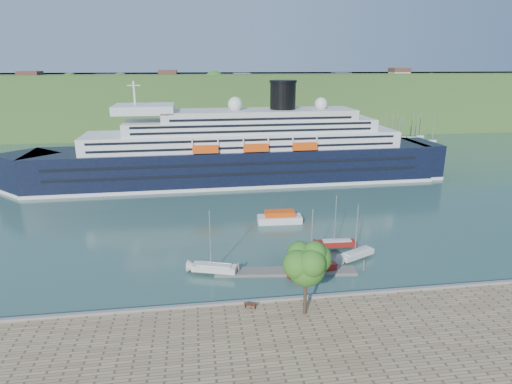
{
  "coord_description": "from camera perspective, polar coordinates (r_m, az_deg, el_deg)",
  "views": [
    {
      "loc": [
        -10.14,
        -44.32,
        28.0
      ],
      "look_at": [
        0.47,
        30.0,
        5.41
      ],
      "focal_mm": 30.0,
      "sensor_mm": 36.0,
      "label": 1
    }
  ],
  "objects": [
    {
      "name": "cruise_ship",
      "position": [
        103.49,
        -2.73,
        7.94
      ],
      "size": [
        108.75,
        17.57,
        24.37
      ],
      "primitive_type": null,
      "rotation": [
        0.0,
        0.0,
        0.02
      ],
      "color": "black",
      "rests_on": "ground"
    },
    {
      "name": "promenade_tree",
      "position": [
        47.96,
        6.66,
        -11.03
      ],
      "size": [
        5.72,
        5.72,
        9.47
      ],
      "primitive_type": null,
      "color": "#29631A",
      "rests_on": "promenade"
    },
    {
      "name": "sailboat_red",
      "position": [
        59.09,
        7.84,
        -6.83
      ],
      "size": [
        7.26,
        3.32,
        9.06
      ],
      "primitive_type": null,
      "rotation": [
        0.0,
        0.0,
        0.2
      ],
      "color": "maroon",
      "rests_on": "ground"
    },
    {
      "name": "tender_launch",
      "position": [
        78.43,
        3.16,
        -3.32
      ],
      "size": [
        8.25,
        3.13,
        2.25
      ],
      "primitive_type": null,
      "rotation": [
        0.0,
        0.0,
        -0.04
      ],
      "color": "#ED4A0D",
      "rests_on": "ground"
    },
    {
      "name": "ground",
      "position": [
        53.4,
        4.2,
        -14.93
      ],
      "size": [
        400.0,
        400.0,
        0.0
      ],
      "primitive_type": "plane",
      "color": "#30554F",
      "rests_on": "ground"
    },
    {
      "name": "quay_coping",
      "position": [
        52.63,
        4.27,
        -13.97
      ],
      "size": [
        220.0,
        0.5,
        0.3
      ],
      "primitive_type": "cube",
      "color": "slate",
      "rests_on": "promenade"
    },
    {
      "name": "sailboat_white_far",
      "position": [
        64.7,
        13.49,
        -5.39
      ],
      "size": [
        6.52,
        4.43,
        8.26
      ],
      "primitive_type": null,
      "rotation": [
        0.0,
        0.0,
        0.46
      ],
      "color": "silver",
      "rests_on": "ground"
    },
    {
      "name": "floating_pontoon",
      "position": [
        60.69,
        3.98,
        -10.54
      ],
      "size": [
        19.84,
        4.63,
        0.44
      ],
      "primitive_type": null,
      "rotation": [
        0.0,
        0.0,
        -0.11
      ],
      "color": "slate",
      "rests_on": "ground"
    },
    {
      "name": "sailboat_extra",
      "position": [
        67.78,
        10.86,
        -4.16
      ],
      "size": [
        6.51,
        2.09,
        8.31
      ],
      "primitive_type": null,
      "rotation": [
        0.0,
        0.0,
        -0.05
      ],
      "color": "maroon",
      "rests_on": "ground"
    },
    {
      "name": "far_hillside",
      "position": [
        190.27,
        -5.15,
        11.86
      ],
      "size": [
        400.0,
        50.0,
        24.0
      ],
      "primitive_type": "cube",
      "color": "#2A5321",
      "rests_on": "ground"
    },
    {
      "name": "park_bench",
      "position": [
        50.77,
        -0.76,
        -14.78
      ],
      "size": [
        1.52,
        1.11,
        0.9
      ],
      "primitive_type": null,
      "rotation": [
        0.0,
        0.0,
        -0.43
      ],
      "color": "#482214",
      "rests_on": "promenade"
    },
    {
      "name": "sailboat_white_near",
      "position": [
        58.82,
        -5.66,
        -6.99
      ],
      "size": [
        7.08,
        3.88,
        8.81
      ],
      "primitive_type": null,
      "rotation": [
        0.0,
        0.0,
        -0.31
      ],
      "color": "silver",
      "rests_on": "ground"
    }
  ]
}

